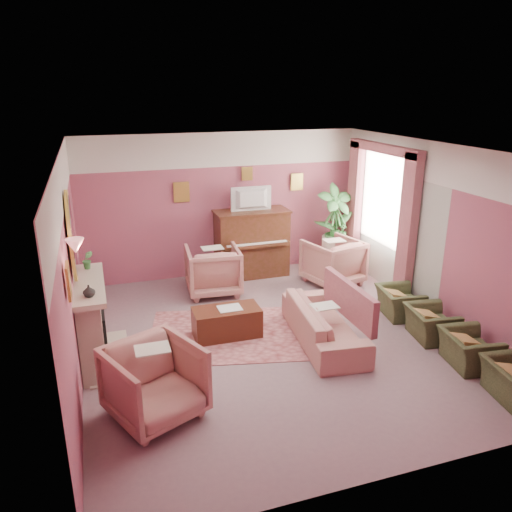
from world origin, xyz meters
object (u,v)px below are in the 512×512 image
object	(u,v)px
television	(252,197)
sofa	(324,316)
olive_chair_c	(431,319)
floral_armchair_left	(213,268)
floral_armchair_front	(155,379)
floral_armchair_right	(333,259)
olive_chair_d	(400,298)
side_table	(334,253)
olive_chair_b	(470,344)
coffee_table	(227,322)
piano	(252,244)

from	to	relation	value
television	sofa	bearing A→B (deg)	-86.74
sofa	olive_chair_c	world-z (taller)	sofa
floral_armchair_left	television	bearing A→B (deg)	32.47
television	floral_armchair_front	world-z (taller)	television
floral_armchair_right	sofa	bearing A→B (deg)	-119.75
television	olive_chair_d	bearing A→B (deg)	-55.46
television	side_table	distance (m)	2.14
television	olive_chair_b	xyz separation A→B (m)	(1.73, -4.15, -1.29)
coffee_table	floral_armchair_right	xyz separation A→B (m)	(2.49, 1.45, 0.26)
television	floral_armchair_left	distance (m)	1.59
coffee_table	olive_chair_b	world-z (taller)	olive_chair_b
sofa	floral_armchair_front	size ratio (longest dim) A/B	2.02
olive_chair_b	olive_chair_d	distance (m)	1.64
side_table	coffee_table	bearing A→B (deg)	-142.90
olive_chair_d	olive_chair_b	bearing A→B (deg)	-90.00
coffee_table	olive_chair_d	bearing A→B (deg)	-3.86
television	olive_chair_b	bearing A→B (deg)	-67.38
coffee_table	floral_armchair_left	size ratio (longest dim) A/B	1.03
floral_armchair_right	floral_armchair_front	distance (m)	4.86
side_table	floral_armchair_front	bearing A→B (deg)	-137.51
television	floral_armchair_front	size ratio (longest dim) A/B	0.82
floral_armchair_right	side_table	world-z (taller)	floral_armchair_right
sofa	olive_chair_b	bearing A→B (deg)	-38.42
television	sofa	world-z (taller)	television
floral_armchair_right	olive_chair_d	size ratio (longest dim) A/B	1.34
floral_armchair_front	olive_chair_c	xyz separation A→B (m)	(4.16, 0.61, -0.17)
piano	floral_armchair_right	size ratio (longest dim) A/B	1.44
olive_chair_d	floral_armchair_left	bearing A→B (deg)	144.58
piano	side_table	bearing A→B (deg)	-6.09
sofa	olive_chair_d	world-z (taller)	sofa
piano	olive_chair_b	xyz separation A→B (m)	(1.73, -4.20, -0.34)
floral_armchair_left	side_table	distance (m)	2.73
television	olive_chair_d	distance (m)	3.31
floral_armchair_right	floral_armchair_front	size ratio (longest dim) A/B	1.00
coffee_table	floral_armchair_front	xyz separation A→B (m)	(-1.27, -1.63, 0.26)
olive_chair_c	olive_chair_d	xyz separation A→B (m)	(0.00, 0.82, 0.00)
sofa	olive_chair_c	size ratio (longest dim) A/B	2.70
coffee_table	floral_armchair_front	distance (m)	2.08
olive_chair_c	side_table	xyz separation A→B (m)	(-0.00, 3.20, 0.04)
sofa	floral_armchair_front	world-z (taller)	floral_armchair_front
olive_chair_b	coffee_table	bearing A→B (deg)	147.59
floral_armchair_left	olive_chair_d	world-z (taller)	floral_armchair_left
sofa	olive_chair_c	bearing A→B (deg)	-15.07
piano	olive_chair_c	bearing A→B (deg)	-62.92
piano	floral_armchair_front	world-z (taller)	piano
coffee_table	olive_chair_d	distance (m)	2.90
sofa	side_table	size ratio (longest dim) A/B	2.81
olive_chair_b	floral_armchair_right	bearing A→B (deg)	96.95
olive_chair_c	coffee_table	bearing A→B (deg)	160.66
piano	coffee_table	xyz separation A→B (m)	(-1.16, -2.37, -0.43)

